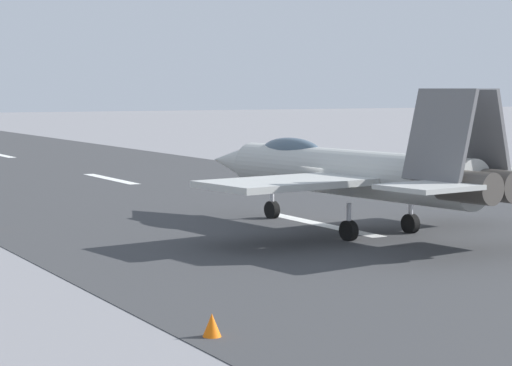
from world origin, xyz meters
TOP-DOWN VIEW (x-y plane):
  - ground_plane at (0.00, 0.00)m, footprint 400.00×400.00m
  - runway_strip at (-0.02, 0.00)m, footprint 240.00×26.00m
  - fighter_jet at (-1.68, 0.11)m, footprint 17.43×14.14m
  - crew_person at (15.08, -7.40)m, footprint 0.67×0.40m
  - marker_cone_near at (-13.91, 12.30)m, footprint 0.44×0.44m

SIDE VIEW (x-z plane):
  - ground_plane at x=0.00m, z-range 0.00..0.00m
  - runway_strip at x=-0.02m, z-range 0.00..0.02m
  - marker_cone_near at x=-13.91m, z-range 0.00..0.55m
  - crew_person at x=15.08m, z-range 0.00..1.71m
  - fighter_jet at x=-1.68m, z-range -0.41..5.17m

